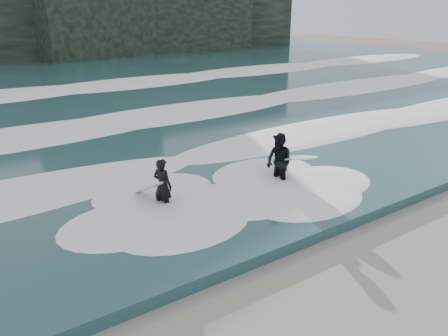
{
  "coord_description": "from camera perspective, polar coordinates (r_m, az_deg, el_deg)",
  "views": [
    {
      "loc": [
        -6.3,
        -3.2,
        5.28
      ],
      "look_at": [
        0.19,
        6.27,
        1.0
      ],
      "focal_mm": 35.0,
      "sensor_mm": 36.0,
      "label": 1
    }
  ],
  "objects": [
    {
      "name": "foam_mid",
      "position": [
        20.78,
        -15.88,
        6.13
      ],
      "size": [
        60.0,
        4.0,
        0.24
      ],
      "primitive_type": "ellipsoid",
      "color": "white",
      "rests_on": "sea"
    },
    {
      "name": "sea",
      "position": [
        33.21,
        -23.43,
        9.9
      ],
      "size": [
        90.0,
        52.0,
        0.3
      ],
      "primitive_type": "cube",
      "color": "#214449",
      "rests_on": "ground"
    },
    {
      "name": "ground",
      "position": [
        8.82,
        23.91,
        -18.37
      ],
      "size": [
        120.0,
        120.0,
        0.0
      ],
      "primitive_type": "plane",
      "color": "#845D49",
      "rests_on": "ground"
    },
    {
      "name": "surfer_right",
      "position": [
        13.14,
        7.36,
        0.8
      ],
      "size": [
        1.11,
        2.22,
        1.78
      ],
      "color": "black",
      "rests_on": "ground"
    },
    {
      "name": "foam_far",
      "position": [
        29.29,
        -21.83,
        9.51
      ],
      "size": [
        60.0,
        4.8,
        0.3
      ],
      "primitive_type": "ellipsoid",
      "color": "white",
      "rests_on": "sea"
    },
    {
      "name": "foam_near",
      "position": [
        14.57,
        -6.69,
        0.73
      ],
      "size": [
        60.0,
        3.2,
        0.2
      ],
      "primitive_type": "ellipsoid",
      "color": "white",
      "rests_on": "sea"
    },
    {
      "name": "surfer_left",
      "position": [
        11.71,
        -8.49,
        -2.38
      ],
      "size": [
        1.01,
        1.83,
        1.55
      ],
      "color": "black",
      "rests_on": "ground"
    }
  ]
}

